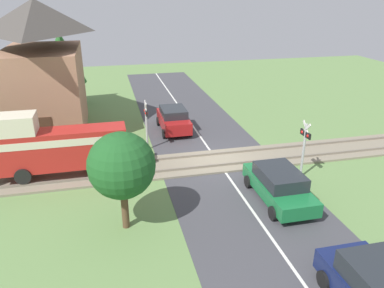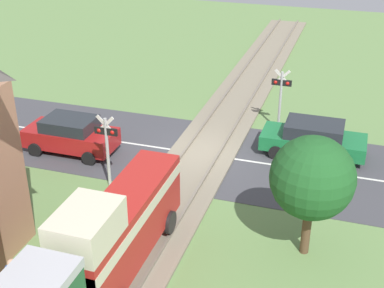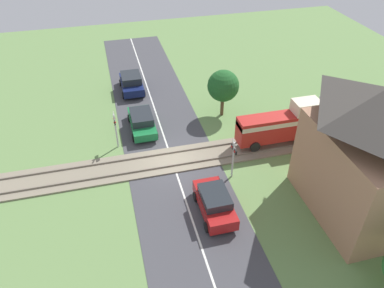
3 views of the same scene
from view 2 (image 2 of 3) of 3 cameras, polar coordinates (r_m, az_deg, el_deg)
ground_plane at (r=22.72m, az=1.13°, el=-1.14°), size 60.00×60.00×0.00m
road_surface at (r=22.71m, az=1.13°, el=-1.11°), size 48.00×6.40×0.02m
track_bed at (r=22.68m, az=1.13°, el=-0.98°), size 2.80×48.00×0.24m
car_near_crossing at (r=22.94m, az=12.83°, el=0.61°), size 4.31×1.94×1.47m
car_far_side at (r=23.18m, az=-12.82°, el=1.01°), size 3.87×1.87×1.56m
crossing_signal_west_approach at (r=24.58m, az=9.47°, el=5.55°), size 0.90×0.18×2.93m
crossing_signal_east_approach at (r=19.83m, az=-9.08°, el=0.26°), size 0.90×0.18×2.93m
pedestrian_by_station at (r=15.71m, az=-18.32°, el=-14.01°), size 0.38×0.38×1.55m
tree_roadside_hedge at (r=16.08m, az=12.71°, el=-3.59°), size 2.54×2.54×3.96m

